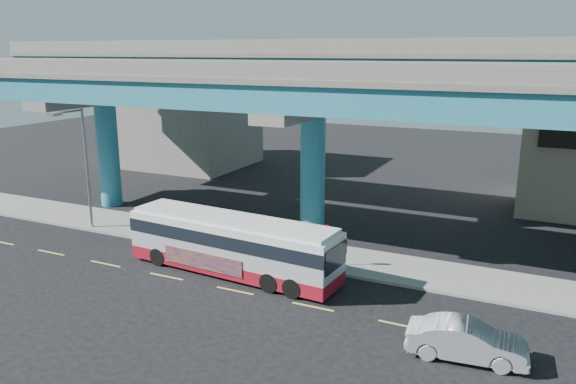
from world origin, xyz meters
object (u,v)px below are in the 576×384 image
at_px(sedan, 467,341).
at_px(parked_car, 161,219).
at_px(street_lamp, 79,151).
at_px(stop_sign, 326,237).
at_px(transit_bus, 232,243).

bearing_deg(sedan, parked_car, 63.69).
xyz_separation_m(parked_car, street_lamp, (-4.23, -2.16, 4.33)).
xyz_separation_m(sedan, parked_car, (-19.62, 7.42, 0.05)).
distance_m(parked_car, stop_sign, 11.83).
distance_m(sedan, parked_car, 20.97).
bearing_deg(transit_bus, sedan, -11.37).
relative_size(street_lamp, stop_sign, 3.37).
bearing_deg(transit_bus, stop_sign, 37.13).
relative_size(sedan, parked_car, 1.20).
height_order(sedan, stop_sign, stop_sign).
bearing_deg(transit_bus, parked_car, 156.51).
xyz_separation_m(transit_bus, sedan, (11.98, -3.38, -0.91)).
distance_m(transit_bus, sedan, 12.48).
distance_m(sedan, street_lamp, 24.82).
xyz_separation_m(transit_bus, stop_sign, (4.07, 2.62, 0.12)).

